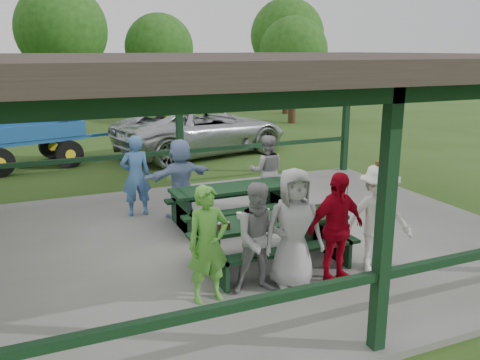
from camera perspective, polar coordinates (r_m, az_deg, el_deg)
name	(u,v)px	position (r m, az deg, el deg)	size (l,w,h in m)	color
ground	(243,243)	(9.32, 0.32, -7.08)	(90.00, 90.00, 0.00)	#2F4D18
concrete_slab	(243,240)	(9.30, 0.32, -6.80)	(10.00, 8.00, 0.10)	slate
pavilion_structure	(243,65)	(8.67, 0.35, 12.78)	(10.60, 8.60, 3.24)	black
picnic_table_near	(271,235)	(8.09, 3.53, -6.23)	(2.42, 1.39, 0.75)	black
picnic_table_far	(233,201)	(9.88, -0.79, -2.32)	(2.40, 1.39, 0.75)	black
table_setting	(268,216)	(8.01, 3.21, -4.06)	(2.44, 0.45, 0.10)	white
contestant_green	(208,244)	(6.83, -3.60, -7.22)	(0.59, 0.39, 1.61)	#56AB38
contestant_grey_left	(260,239)	(7.05, 2.31, -6.58)	(0.77, 0.60, 1.59)	gray
contestant_grey_mid	(294,229)	(7.23, 6.04, -5.45)	(0.85, 0.56, 1.75)	#9B9B9D
contestant_red	(336,228)	(7.48, 10.74, -5.30)	(0.97, 0.40, 1.65)	#A30416
contestant_white_fedora	(378,219)	(7.94, 15.19, -4.25)	(1.23, 0.92, 1.74)	silver
spectator_lblue	(180,178)	(10.30, -6.71, 0.21)	(1.49, 0.48, 1.61)	#8097C5
spectator_blue	(136,176)	(10.52, -11.63, 0.47)	(0.61, 0.40, 1.67)	#426DAD
spectator_grey	(267,171)	(10.97, 3.02, 1.04)	(0.76, 0.59, 1.56)	gray
pickup_truck	(203,130)	(17.05, -4.20, 5.66)	(2.71, 5.89, 1.64)	silver
farm_trailer	(27,143)	(16.32, -22.81, 3.81)	(4.18, 2.40, 1.45)	#1B5095
tree_left	(62,30)	(24.54, -19.40, 15.58)	(3.99, 3.99, 6.23)	#302113
tree_mid	(159,48)	(25.44, -9.06, 14.39)	(3.27, 3.27, 5.11)	#302113
tree_right	(293,51)	(24.26, 6.02, 14.17)	(3.14, 3.14, 4.91)	#302113
tree_far_right	(287,36)	(27.92, 5.31, 15.81)	(3.87, 3.87, 6.04)	#302113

